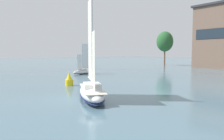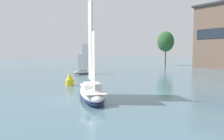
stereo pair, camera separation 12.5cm
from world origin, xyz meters
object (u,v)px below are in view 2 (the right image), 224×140
(sailboat_moored_far_slip, at_px, (84,71))
(channel_buoy, at_px, (69,80))
(tree_shore_right, at_px, (166,42))
(sailboat_main, at_px, (92,90))

(sailboat_moored_far_slip, relative_size, channel_buoy, 3.54)
(channel_buoy, bearing_deg, sailboat_moored_far_slip, 142.01)
(tree_shore_right, distance_m, sailboat_moored_far_slip, 48.19)
(tree_shore_right, height_order, channel_buoy, tree_shore_right)
(tree_shore_right, distance_m, sailboat_main, 71.49)
(sailboat_main, distance_m, channel_buoy, 11.37)
(tree_shore_right, relative_size, sailboat_main, 1.10)
(channel_buoy, bearing_deg, tree_shore_right, 114.36)
(sailboat_moored_far_slip, xyz_separation_m, channel_buoy, (14.94, -11.67, 0.22))
(tree_shore_right, xyz_separation_m, channel_buoy, (26.10, -57.65, -8.95))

